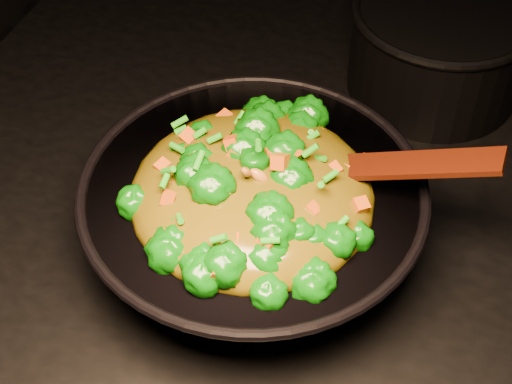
% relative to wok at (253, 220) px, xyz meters
% --- Properties ---
extents(wok, '(0.48, 0.48, 0.10)m').
position_rel_wok_xyz_m(wok, '(0.00, 0.00, 0.00)').
color(wok, black).
rests_on(wok, stovetop).
extents(stir_fry, '(0.34, 0.34, 0.09)m').
position_rel_wok_xyz_m(stir_fry, '(0.00, -0.01, 0.10)').
color(stir_fry, '#0C6507').
rests_on(stir_fry, wok).
extents(spatula, '(0.23, 0.04, 0.10)m').
position_rel_wok_xyz_m(spatula, '(0.13, 0.04, 0.09)').
color(spatula, '#381708').
rests_on(spatula, wok).
extents(back_pot, '(0.29, 0.29, 0.13)m').
position_rel_wok_xyz_m(back_pot, '(0.14, 0.36, 0.02)').
color(back_pot, black).
rests_on(back_pot, stovetop).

